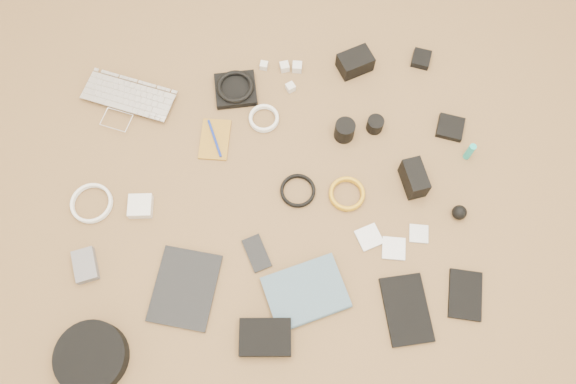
{
  "coord_description": "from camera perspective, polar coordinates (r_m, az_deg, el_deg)",
  "views": [
    {
      "loc": [
        -0.04,
        -0.66,
        1.78
      ],
      "look_at": [
        0.04,
        0.0,
        0.02
      ],
      "focal_mm": 35.0,
      "sensor_mm": 36.0,
      "label": 1
    }
  ],
  "objects": [
    {
      "name": "paperback",
      "position": [
        1.78,
        2.86,
        -12.88
      ],
      "size": [
        0.28,
        0.23,
        0.02
      ],
      "primitive_type": "imported",
      "rotation": [
        0.0,
        0.0,
        1.8
      ],
      "color": "#425D70",
      "rests_on": "ground"
    },
    {
      "name": "cable_white_b",
      "position": [
        1.99,
        -19.28,
        -1.14
      ],
      "size": [
        0.17,
        0.17,
        0.01
      ],
      "primitive_type": "torus",
      "rotation": [
        0.0,
        0.0,
        0.22
      ],
      "color": "white",
      "rests_on": "ground"
    },
    {
      "name": "notebook_olive",
      "position": [
        1.99,
        -7.44,
        5.32
      ],
      "size": [
        0.13,
        0.17,
        0.01
      ],
      "primitive_type": "cube",
      "rotation": [
        0.0,
        0.0,
        -0.19
      ],
      "color": "olive",
      "rests_on": "ground"
    },
    {
      "name": "flash",
      "position": [
        1.92,
        12.69,
        1.37
      ],
      "size": [
        0.08,
        0.12,
        0.09
      ],
      "primitive_type": "cube",
      "rotation": [
        0.0,
        0.0,
        0.13
      ],
      "color": "black",
      "rests_on": "ground"
    },
    {
      "name": "filter_case_left",
      "position": [
        1.86,
        8.22,
        -4.57
      ],
      "size": [
        0.09,
        0.09,
        0.01
      ],
      "primitive_type": "cube",
      "rotation": [
        0.0,
        0.0,
        0.28
      ],
      "color": "silver",
      "rests_on": "ground"
    },
    {
      "name": "cable_white_a",
      "position": [
        2.01,
        -2.46,
        7.4
      ],
      "size": [
        0.12,
        0.12,
        0.01
      ],
      "primitive_type": "torus",
      "rotation": [
        0.0,
        0.0,
        0.13
      ],
      "color": "white",
      "rests_on": "ground"
    },
    {
      "name": "notebook_black_a",
      "position": [
        1.83,
        11.94,
        -11.61
      ],
      "size": [
        0.14,
        0.22,
        0.02
      ],
      "primitive_type": "cube",
      "rotation": [
        0.0,
        0.0,
        0.02
      ],
      "color": "black",
      "rests_on": "ground"
    },
    {
      "name": "drive_case",
      "position": [
        1.77,
        -2.33,
        -14.54
      ],
      "size": [
        0.17,
        0.13,
        0.04
      ],
      "primitive_type": "cube",
      "rotation": [
        0.0,
        0.0,
        -0.11
      ],
      "color": "black",
      "rests_on": "ground"
    },
    {
      "name": "filter_case_mid",
      "position": [
        1.87,
        10.68,
        -5.66
      ],
      "size": [
        0.09,
        0.09,
        0.01
      ],
      "primitive_type": "cube",
      "rotation": [
        0.0,
        0.0,
        -0.21
      ],
      "color": "silver",
      "rests_on": "ground"
    },
    {
      "name": "lens_cleaner",
      "position": [
        2.01,
        17.97,
        3.92
      ],
      "size": [
        0.03,
        0.03,
        0.08
      ],
      "primitive_type": "cylinder",
      "rotation": [
        0.0,
        0.0,
        0.21
      ],
      "color": "#1AAAA1",
      "rests_on": "ground"
    },
    {
      "name": "lens_b",
      "position": [
        2.0,
        8.83,
        6.8
      ],
      "size": [
        0.06,
        0.06,
        0.05
      ],
      "primitive_type": "cylinder",
      "rotation": [
        0.0,
        0.0,
        0.03
      ],
      "color": "black",
      "rests_on": "ground"
    },
    {
      "name": "headphones",
      "position": [
        2.05,
        -5.38,
        10.62
      ],
      "size": [
        0.17,
        0.17,
        0.02
      ],
      "primitive_type": "torus",
      "rotation": [
        0.0,
        0.0,
        0.38
      ],
      "color": "black",
      "rests_on": "headphone_pouch"
    },
    {
      "name": "card_reader",
      "position": [
        2.07,
        16.16,
        6.31
      ],
      "size": [
        0.12,
        0.12,
        0.02
      ],
      "primitive_type": "cube",
      "rotation": [
        0.0,
        0.0,
        -0.38
      ],
      "color": "black",
      "rests_on": "ground"
    },
    {
      "name": "lens_pouch",
      "position": [
        2.19,
        13.38,
        13.03
      ],
      "size": [
        0.09,
        0.09,
        0.03
      ],
      "primitive_type": "cube",
      "rotation": [
        0.0,
        0.0,
        -0.4
      ],
      "color": "black",
      "rests_on": "ground"
    },
    {
      "name": "pen_blue",
      "position": [
        1.98,
        -7.47,
        5.43
      ],
      "size": [
        0.04,
        0.15,
        0.01
      ],
      "primitive_type": "cylinder",
      "rotation": [
        1.57,
        0.0,
        0.22
      ],
      "color": "#122998",
      "rests_on": "notebook_olive"
    },
    {
      "name": "power_brick",
      "position": [
        1.93,
        -14.76,
        -1.39
      ],
      "size": [
        0.08,
        0.08,
        0.03
      ],
      "primitive_type": "cube",
      "rotation": [
        0.0,
        0.0,
        -0.09
      ],
      "color": "silver",
      "rests_on": "ground"
    },
    {
      "name": "air_blower",
      "position": [
        1.93,
        17.01,
        -1.99
      ],
      "size": [
        0.05,
        0.05,
        0.05
      ],
      "primitive_type": "sphere",
      "rotation": [
        0.0,
        0.0,
        -0.09
      ],
      "color": "black",
      "rests_on": "ground"
    },
    {
      "name": "cable_black",
      "position": [
        1.9,
        1.0,
        0.08
      ],
      "size": [
        0.15,
        0.15,
        0.01
      ],
      "primitive_type": "torus",
      "rotation": [
        0.0,
        0.0,
        -0.32
      ],
      "color": "black",
      "rests_on": "ground"
    },
    {
      "name": "charger_b",
      "position": [
        2.11,
        -0.36,
        12.61
      ],
      "size": [
        0.04,
        0.04,
        0.03
      ],
      "primitive_type": "cube",
      "rotation": [
        0.0,
        0.0,
        0.12
      ],
      "color": "silver",
      "rests_on": "ground"
    },
    {
      "name": "headphone_pouch",
      "position": [
        2.07,
        -5.33,
        10.31
      ],
      "size": [
        0.15,
        0.14,
        0.03
      ],
      "primitive_type": "cube",
      "rotation": [
        0.0,
        0.0,
        0.0
      ],
      "color": "black",
      "rests_on": "ground"
    },
    {
      "name": "battery_charger",
      "position": [
        1.92,
        -19.89,
        -7.02
      ],
      "size": [
        0.09,
        0.12,
        0.03
      ],
      "primitive_type": "cube",
      "rotation": [
        0.0,
        0.0,
        0.18
      ],
      "color": "slate",
      "rests_on": "ground"
    },
    {
      "name": "headphone_case",
      "position": [
        1.85,
        -19.33,
        -15.52
      ],
      "size": [
        0.24,
        0.24,
        0.06
      ],
      "primitive_type": "cylinder",
      "rotation": [
        0.0,
        0.0,
        -0.14
      ],
      "color": "black",
      "rests_on": "ground"
    },
    {
      "name": "laptop",
      "position": [
        2.11,
        -16.32,
        8.28
      ],
      "size": [
        0.39,
        0.34,
        0.03
      ],
      "primitive_type": "imported",
      "rotation": [
        0.0,
        0.0,
        -0.43
      ],
      "color": "silver",
      "rests_on": "ground"
    },
    {
      "name": "charger_a",
      "position": [
        2.12,
        -2.46,
        12.72
      ],
      "size": [
        0.03,
        0.03,
        0.03
      ],
      "primitive_type": "cube",
      "rotation": [
        0.0,
        0.0,
        -0.31
      ],
      "color": "silver",
      "rests_on": "ground"
    },
    {
      "name": "notebook_black_b",
      "position": [
        1.89,
        17.56,
        -9.92
      ],
      "size": [
        0.14,
        0.18,
        0.01
      ],
      "primitive_type": "cube",
      "rotation": [
        0.0,
        0.0,
        -0.26
      ],
      "color": "black",
      "rests_on": "ground"
    },
    {
      "name": "tablet",
      "position": [
        1.83,
        -10.42,
        -9.57
      ],
      "size": [
        0.26,
        0.29,
        0.01
      ],
      "primitive_type": "cube",
      "rotation": [
        0.0,
        0.0,
        -0.3
      ],
      "color": "black",
      "rests_on": "ground"
    },
    {
      "name": "filter_case_right",
      "position": [
        1.9,
        13.14,
        -4.15
      ],
      "size": [
        0.07,
        0.07,
        0.01
      ],
      "primitive_type": "cube",
      "rotation": [
        0.0,
        0.0,
        -0.21
      ],
      "color": "silver",
      "rests_on": "ground"
    },
    {
      "name": "lens_a",
      "position": [
        1.96,
        5.76,
        6.24
      ],
      "size": [
        0.09,
        0.09,
        0.07
      ],
      "primitive_type": "cylinder",
      "rotation": [
        0.0,
        0.0,
        0.33
      ],
      "color": "black",
      "rests_on": "ground"
    },
    {
      "name": "phone",
      "position": [
        1.83,
        -3.2,
        -6.24
      ],
      "size": [
        0.09,
        0.13,
        0.01
      ],
      "primitive_type": "cube",
      "rotation": [
        0.0,
        0.0,
        0.28
      ],
      "color": "black",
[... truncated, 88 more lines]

